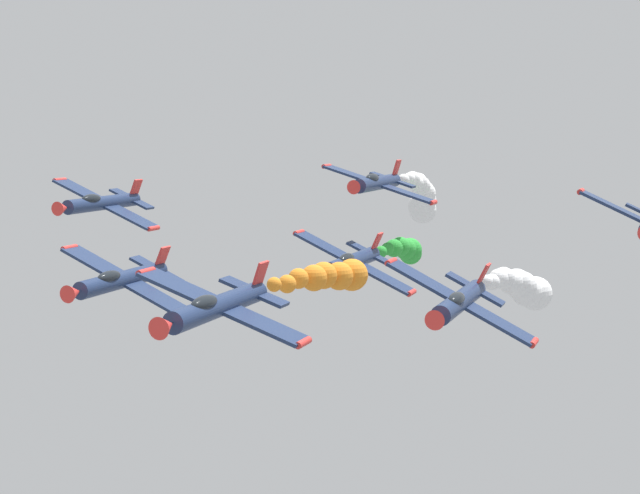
# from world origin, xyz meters

# --- Properties ---
(airplane_lead) EXTENTS (9.16, 10.35, 3.50)m
(airplane_lead) POSITION_xyz_m (-0.81, 15.94, 86.81)
(airplane_lead) COLOR navy
(smoke_trail_lead) EXTENTS (2.69, 11.59, 2.39)m
(smoke_trail_lead) POSITION_xyz_m (-1.44, 1.70, 86.21)
(smoke_trail_lead) COLOR orange
(airplane_left_inner) EXTENTS (8.73, 10.35, 4.56)m
(airplane_left_inner) POSITION_xyz_m (-10.50, 5.48, 85.89)
(airplane_left_inner) COLOR navy
(smoke_trail_left_inner) EXTENTS (2.93, 16.41, 4.86)m
(smoke_trail_left_inner) POSITION_xyz_m (-11.17, -12.58, 83.81)
(smoke_trail_left_inner) COLOR white
(airplane_right_inner) EXTENTS (8.90, 10.35, 4.16)m
(airplane_right_inner) POSITION_xyz_m (10.64, 6.91, 86.09)
(airplane_right_inner) COLOR navy
(airplane_left_outer) EXTENTS (8.85, 10.35, 4.30)m
(airplane_left_outer) POSITION_xyz_m (-0.64, -4.49, 86.30)
(airplane_left_outer) COLOR navy
(smoke_trail_left_outer) EXTENTS (2.49, 12.25, 3.05)m
(smoke_trail_left_outer) POSITION_xyz_m (-0.27, -19.12, 85.33)
(smoke_trail_left_outer) COLOR green
(airplane_trailing) EXTENTS (8.97, 10.35, 4.00)m
(airplane_trailing) POSITION_xyz_m (20.06, -4.92, 89.77)
(airplane_trailing) COLOR navy
(airplane_high_slot) EXTENTS (9.25, 10.35, 3.36)m
(airplane_high_slot) POSITION_xyz_m (0.45, -13.43, 91.28)
(airplane_high_slot) COLOR navy
(smoke_trail_high_slot) EXTENTS (5.43, 21.35, 6.24)m
(smoke_trail_high_slot) POSITION_xyz_m (2.63, -35.04, 88.47)
(smoke_trail_high_slot) COLOR white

